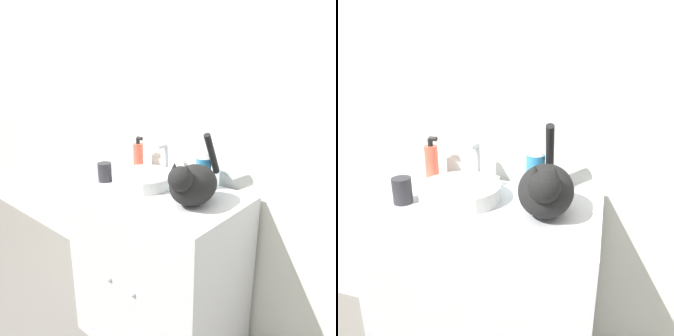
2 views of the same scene
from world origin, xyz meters
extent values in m
cube|color=silver|center=(0.00, 0.50, 1.25)|extent=(6.00, 0.05, 2.50)
cube|color=silver|center=(0.00, 0.23, 0.40)|extent=(0.74, 0.46, 0.80)
cylinder|color=white|center=(-0.10, 0.24, 0.83)|extent=(0.28, 0.28, 0.05)
cylinder|color=silver|center=(-0.10, 0.40, 0.88)|extent=(0.02, 0.02, 0.16)
cylinder|color=silver|center=(-0.10, 0.37, 0.96)|extent=(0.02, 0.06, 0.02)
cylinder|color=white|center=(-0.18, 0.40, 0.82)|extent=(0.03, 0.03, 0.03)
cylinder|color=white|center=(-0.03, 0.40, 0.82)|extent=(0.03, 0.03, 0.03)
ellipsoid|color=black|center=(0.20, 0.22, 0.88)|extent=(0.20, 0.25, 0.16)
sphere|color=black|center=(0.21, 0.13, 0.93)|extent=(0.10, 0.10, 0.09)
cone|color=black|center=(0.18, 0.12, 0.97)|extent=(0.04, 0.04, 0.04)
cone|color=black|center=(0.23, 0.13, 0.97)|extent=(0.04, 0.04, 0.04)
cylinder|color=black|center=(0.18, 0.37, 0.97)|extent=(0.04, 0.13, 0.19)
cylinder|color=#EF6047|center=(-0.30, 0.40, 0.87)|extent=(0.05, 0.05, 0.13)
cylinder|color=black|center=(-0.30, 0.40, 0.95)|extent=(0.02, 0.02, 0.03)
cylinder|color=black|center=(-0.28, 0.40, 0.96)|extent=(0.03, 0.02, 0.02)
cylinder|color=#338CCC|center=(0.13, 0.39, 0.87)|extent=(0.07, 0.07, 0.14)
cone|color=white|center=(0.13, 0.39, 0.96)|extent=(0.06, 0.06, 0.04)
cylinder|color=#2D2D33|center=(-0.27, 0.16, 0.84)|extent=(0.06, 0.06, 0.09)
camera|label=1|loc=(0.91, -0.74, 1.32)|focal=35.00mm
camera|label=2|loc=(0.36, -0.70, 1.27)|focal=35.00mm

